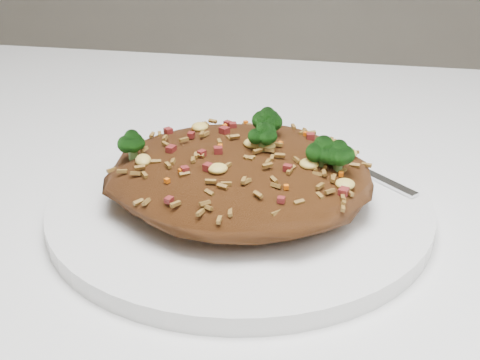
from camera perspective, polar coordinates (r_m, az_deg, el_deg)
name	(u,v)px	position (r m, az deg, el deg)	size (l,w,h in m)	color
dining_table	(343,308)	(0.57, 8.79, -10.74)	(1.20, 0.80, 0.75)	white
plate	(240,205)	(0.52, 0.00, -2.18)	(0.29, 0.29, 0.01)	white
fried_rice	(241,166)	(0.50, 0.07, 1.24)	(0.20, 0.18, 0.06)	brown
fork	(347,163)	(0.57, 9.14, 1.45)	(0.13, 0.12, 0.00)	silver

